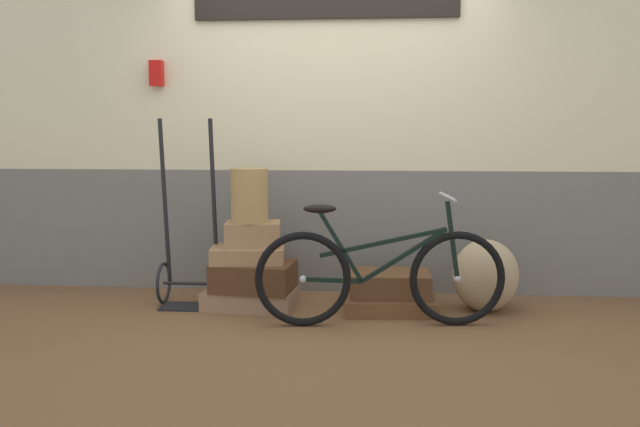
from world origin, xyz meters
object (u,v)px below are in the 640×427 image
(suitcase_1, at_px, (254,276))
(suitcase_3, at_px, (253,234))
(wicker_basket, at_px, (249,195))
(luggage_trolley, at_px, (190,265))
(suitcase_0, at_px, (251,298))
(suitcase_5, at_px, (390,284))
(suitcase_2, at_px, (248,254))
(suitcase_4, at_px, (390,303))
(bicycle, at_px, (379,275))
(burlap_sack, at_px, (485,275))

(suitcase_1, relative_size, suitcase_3, 1.45)
(wicker_basket, height_order, luggage_trolley, luggage_trolley)
(suitcase_0, relative_size, suitcase_5, 1.14)
(suitcase_5, bearing_deg, suitcase_3, 178.88)
(suitcase_5, xyz_separation_m, wicker_basket, (-1.03, -0.01, 0.64))
(suitcase_1, xyz_separation_m, suitcase_2, (-0.05, 0.02, 0.16))
(suitcase_0, height_order, suitcase_1, suitcase_1)
(suitcase_2, bearing_deg, luggage_trolley, 168.03)
(suitcase_4, bearing_deg, wicker_basket, 177.26)
(suitcase_1, height_order, bicycle, bicycle)
(suitcase_4, bearing_deg, suitcase_3, 176.56)
(suitcase_0, bearing_deg, suitcase_5, 4.80)
(suitcase_3, distance_m, burlap_sack, 1.73)
(suitcase_4, bearing_deg, luggage_trolley, 175.82)
(suitcase_1, xyz_separation_m, bicycle, (0.92, -0.36, 0.11))
(suitcase_3, relative_size, luggage_trolley, 0.28)
(suitcase_0, distance_m, suitcase_1, 0.18)
(suitcase_0, bearing_deg, luggage_trolley, -178.76)
(wicker_basket, relative_size, luggage_trolley, 0.28)
(burlap_sack, bearing_deg, bicycle, -151.38)
(suitcase_0, xyz_separation_m, suitcase_1, (0.03, -0.03, 0.17))
(suitcase_0, xyz_separation_m, wicker_basket, (0.00, -0.01, 0.77))
(wicker_basket, bearing_deg, burlap_sack, 1.41)
(suitcase_4, distance_m, wicker_basket, 1.30)
(suitcase_3, xyz_separation_m, suitcase_5, (1.01, 0.00, -0.36))
(bicycle, bearing_deg, wicker_basket, 158.15)
(suitcase_3, height_order, burlap_sack, suitcase_3)
(wicker_basket, bearing_deg, suitcase_2, -168.09)
(suitcase_5, bearing_deg, suitcase_4, -92.95)
(luggage_trolley, bearing_deg, suitcase_2, -5.41)
(suitcase_4, bearing_deg, suitcase_5, 85.70)
(wicker_basket, bearing_deg, bicycle, -21.85)
(bicycle, bearing_deg, suitcase_1, 158.57)
(luggage_trolley, xyz_separation_m, burlap_sack, (2.19, 0.00, -0.04))
(suitcase_1, bearing_deg, suitcase_5, 7.95)
(suitcase_5, height_order, bicycle, bicycle)
(burlap_sack, bearing_deg, suitcase_2, -178.49)
(suitcase_3, bearing_deg, burlap_sack, -5.69)
(suitcase_2, height_order, suitcase_5, suitcase_2)
(suitcase_4, bearing_deg, suitcase_0, 176.63)
(suitcase_2, bearing_deg, burlap_sack, -5.05)
(wicker_basket, height_order, burlap_sack, wicker_basket)
(burlap_sack, bearing_deg, suitcase_5, -177.67)
(wicker_basket, bearing_deg, luggage_trolley, 175.22)
(suitcase_0, relative_size, suitcase_1, 1.14)
(bicycle, bearing_deg, suitcase_2, 158.68)
(bicycle, bearing_deg, luggage_trolley, 163.49)
(suitcase_2, bearing_deg, suitcase_0, 40.07)
(suitcase_0, height_order, suitcase_3, suitcase_3)
(wicker_basket, distance_m, luggage_trolley, 0.71)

